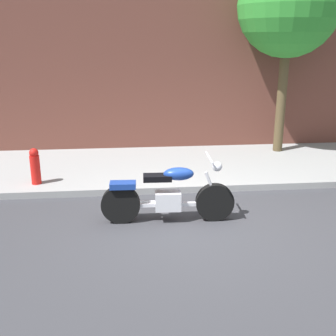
# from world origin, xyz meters

# --- Properties ---
(ground_plane) EXTENTS (60.00, 60.00, 0.00)m
(ground_plane) POSITION_xyz_m (0.00, 0.00, 0.00)
(ground_plane) COLOR #38383D
(sidewalk) EXTENTS (19.54, 3.34, 0.14)m
(sidewalk) POSITION_xyz_m (0.00, 3.19, 0.07)
(sidewalk) COLOR #949494
(sidewalk) RESTS_ON ground
(building_facade) EXTENTS (19.54, 0.50, 7.53)m
(building_facade) POSITION_xyz_m (0.00, 5.11, 3.76)
(building_facade) COLOR brown
(building_facade) RESTS_ON ground
(motorcycle) EXTENTS (2.30, 0.70, 1.17)m
(motorcycle) POSITION_xyz_m (-0.40, 0.21, 0.47)
(motorcycle) COLOR black
(motorcycle) RESTS_ON ground
(street_tree) EXTENTS (2.53, 2.53, 5.10)m
(street_tree) POSITION_xyz_m (2.98, 4.15, 3.81)
(street_tree) COLOR brown
(street_tree) RESTS_ON ground
(fire_hydrant) EXTENTS (0.20, 0.20, 0.91)m
(fire_hydrant) POSITION_xyz_m (-2.99, 2.04, 0.46)
(fire_hydrant) COLOR red
(fire_hydrant) RESTS_ON ground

